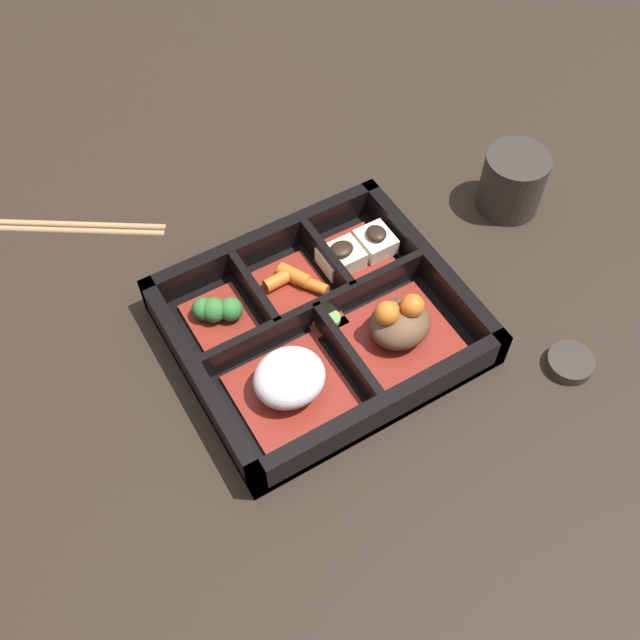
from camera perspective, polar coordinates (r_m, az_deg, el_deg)
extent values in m
plane|color=black|center=(0.74, 0.00, -1.10)|extent=(3.00, 3.00, 0.00)
cube|color=black|center=(0.73, 0.00, -0.89)|extent=(0.27, 0.24, 0.01)
cube|color=black|center=(0.78, -4.20, 5.68)|extent=(0.27, 0.01, 0.04)
cube|color=black|center=(0.67, 4.89, -6.89)|extent=(0.27, 0.01, 0.04)
cube|color=black|center=(0.77, 8.30, 3.90)|extent=(0.01, 0.24, 0.04)
cube|color=black|center=(0.69, -9.19, -4.61)|extent=(0.01, 0.24, 0.04)
cube|color=black|center=(0.72, -0.34, 0.34)|extent=(0.24, 0.01, 0.04)
cube|color=black|center=(0.76, 0.60, 4.23)|extent=(0.01, 0.10, 0.04)
cube|color=black|center=(0.74, -4.91, 1.66)|extent=(0.01, 0.10, 0.04)
cube|color=black|center=(0.70, 2.01, -2.94)|extent=(0.01, 0.11, 0.04)
cube|color=maroon|center=(0.73, 5.96, -1.21)|extent=(0.10, 0.09, 0.01)
ellipsoid|color=brown|center=(0.71, 6.10, -0.30)|extent=(0.06, 0.05, 0.04)
sphere|color=#D1661E|center=(0.70, 7.05, 1.09)|extent=(0.02, 0.02, 0.02)
sphere|color=#D1661E|center=(0.69, 5.11, 0.53)|extent=(0.02, 0.02, 0.02)
sphere|color=#D1661E|center=(0.69, 5.39, 0.77)|extent=(0.02, 0.02, 0.02)
cube|color=maroon|center=(0.69, -2.28, -5.43)|extent=(0.10, 0.09, 0.01)
ellipsoid|color=silver|center=(0.67, -2.35, -4.43)|extent=(0.07, 0.06, 0.04)
cube|color=maroon|center=(0.78, 3.05, 4.86)|extent=(0.06, 0.07, 0.01)
cube|color=beige|center=(0.78, 4.25, 5.96)|extent=(0.03, 0.04, 0.02)
ellipsoid|color=black|center=(0.77, 4.31, 6.61)|extent=(0.02, 0.02, 0.01)
cube|color=beige|center=(0.76, 1.61, 4.76)|extent=(0.04, 0.03, 0.02)
ellipsoid|color=black|center=(0.75, 1.64, 5.43)|extent=(0.03, 0.02, 0.01)
cube|color=maroon|center=(0.76, -2.06, 2.49)|extent=(0.06, 0.07, 0.01)
cylinder|color=#D1661E|center=(0.75, -0.82, 2.78)|extent=(0.03, 0.04, 0.01)
cylinder|color=#D1661E|center=(0.75, -3.12, 3.09)|extent=(0.03, 0.02, 0.01)
cylinder|color=#D1661E|center=(0.75, -1.98, 3.41)|extent=(0.03, 0.04, 0.01)
cube|color=maroon|center=(0.74, -7.54, -0.10)|extent=(0.06, 0.07, 0.01)
sphere|color=#2D6B2D|center=(0.73, -6.81, 0.81)|extent=(0.02, 0.02, 0.02)
sphere|color=#2D6B2D|center=(0.73, -8.12, 0.76)|extent=(0.02, 0.02, 0.02)
sphere|color=#2D6B2D|center=(0.73, -8.88, 0.83)|extent=(0.02, 0.02, 0.02)
cube|color=maroon|center=(0.73, 0.24, 0.20)|extent=(0.04, 0.04, 0.01)
cylinder|color=#75A84C|center=(0.73, -0.36, 0.45)|extent=(0.02, 0.02, 0.00)
cylinder|color=#75A84C|center=(0.73, 0.07, 0.56)|extent=(0.02, 0.02, 0.00)
cylinder|color=#75A84C|center=(0.73, 0.80, 0.19)|extent=(0.02, 0.02, 0.01)
cylinder|color=#2D2823|center=(0.85, 14.45, 10.16)|extent=(0.07, 0.07, 0.07)
cylinder|color=#597A38|center=(0.83, 14.90, 11.65)|extent=(0.06, 0.06, 0.01)
cylinder|color=#A87F51|center=(0.87, -19.31, 7.06)|extent=(0.20, 0.13, 0.01)
cylinder|color=#A87F51|center=(0.87, -19.44, 6.61)|extent=(0.20, 0.13, 0.01)
cylinder|color=#2D2823|center=(0.75, 18.51, -3.12)|extent=(0.04, 0.04, 0.01)
cylinder|color=black|center=(0.75, 18.59, -2.96)|extent=(0.03, 0.03, 0.00)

